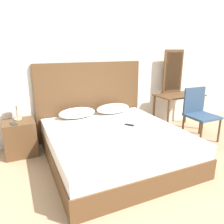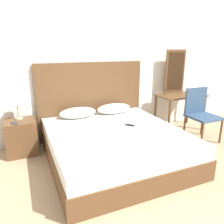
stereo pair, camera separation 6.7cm
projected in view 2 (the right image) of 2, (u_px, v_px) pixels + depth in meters
The scene contains 12 objects.
wall_back at pixel (85, 64), 3.89m from camera, with size 10.00×0.06×2.70m.
bed at pixel (115, 145), 3.26m from camera, with size 1.88×2.02×0.47m.
headboard at pixel (92, 100), 4.04m from camera, with size 1.98×0.05×1.39m.
pillow_left at pixel (78, 113), 3.74m from camera, with size 0.63×0.33×0.18m.
pillow_right at pixel (114, 109), 4.00m from camera, with size 0.63×0.33×0.18m.
phone_on_bed at pixel (130, 125), 3.39m from camera, with size 0.14×0.16×0.01m.
nightstand at pixel (22, 137), 3.45m from camera, with size 0.46×0.43×0.55m.
table_lamp at pixel (17, 100), 3.36m from camera, with size 0.20×0.20×0.39m.
phone_on_nightstand at pixel (14, 123), 3.24m from camera, with size 0.11×0.16×0.01m.
vanity_desk at pixel (181, 101), 4.40m from camera, with size 0.95×0.54×0.73m.
vanity_mirror at pixel (175, 72), 4.46m from camera, with size 0.46×0.03×0.87m.
chair at pixel (200, 111), 3.94m from camera, with size 0.49×0.49×0.94m.
Camera 2 is at (-1.14, -1.06, 1.63)m, focal length 35.00 mm.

